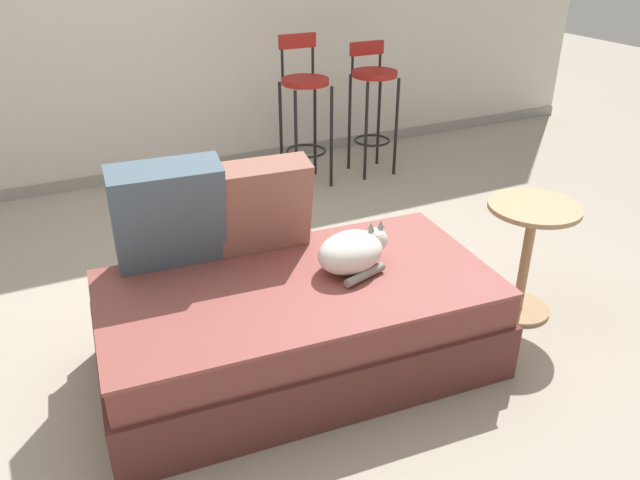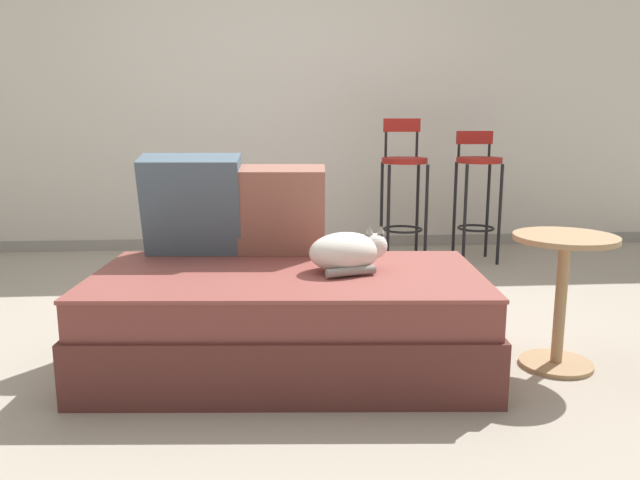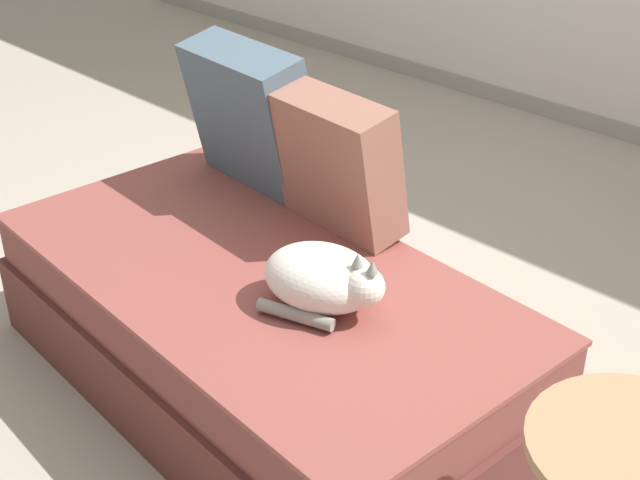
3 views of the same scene
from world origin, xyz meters
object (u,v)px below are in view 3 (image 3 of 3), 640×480
at_px(throw_pillow_middle, 337,163).
at_px(cat, 324,279).
at_px(throw_pillow_corner, 251,116).
at_px(couch, 261,331).

xyz_separation_m(throw_pillow_middle, cat, (0.28, -0.35, -0.13)).
height_order(throw_pillow_corner, throw_pillow_middle, throw_pillow_corner).
bearing_deg(throw_pillow_corner, cat, -28.15).
relative_size(couch, throw_pillow_corner, 3.57).
bearing_deg(cat, throw_pillow_middle, 129.07).
height_order(couch, throw_pillow_middle, throw_pillow_middle).
bearing_deg(throw_pillow_corner, couch, -40.61).
distance_m(couch, throw_pillow_corner, 0.74).
bearing_deg(cat, couch, -179.77).
distance_m(throw_pillow_corner, cat, 0.81).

